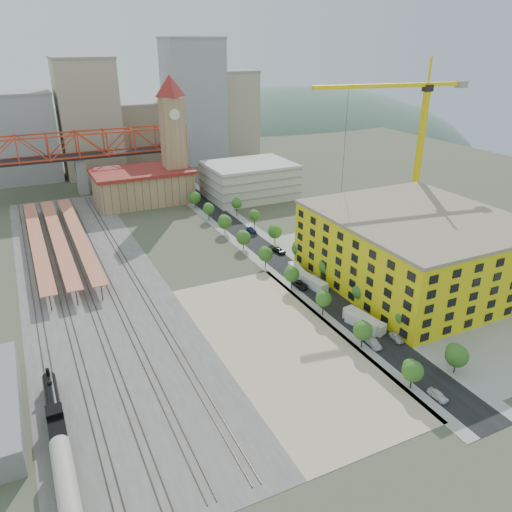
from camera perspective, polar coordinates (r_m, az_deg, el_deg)
name	(u,v)px	position (r m, az deg, el deg)	size (l,w,h in m)	color
ground	(239,281)	(134.61, -1.96, -2.91)	(400.00, 400.00, 0.00)	#474C38
ballast_strip	(91,281)	(141.77, -18.36, -2.74)	(36.00, 165.00, 0.06)	#605E59
dirt_lot	(282,344)	(108.56, 2.98, -9.99)	(28.00, 67.00, 0.06)	tan
street_asphalt	(267,251)	(153.16, 1.22, 0.52)	(12.00, 170.00, 0.06)	black
sidewalk_west	(250,255)	(150.93, -0.64, 0.16)	(3.00, 170.00, 0.04)	gray
sidewalk_east	(282,248)	(155.56, 3.03, 0.86)	(3.00, 170.00, 0.04)	gray
construction_pad	(420,279)	(143.12, 18.19, -2.46)	(50.00, 90.00, 0.06)	gray
rail_tracks	(84,282)	(141.57, -19.09, -2.83)	(26.56, 160.00, 0.18)	#382B23
platform_canopies	(58,237)	(165.31, -21.71, 2.04)	(16.00, 80.00, 4.12)	#D47351
station_hall	(143,186)	(204.28, -12.80, 7.86)	(38.00, 24.00, 13.10)	tan
clock_tower	(172,127)	(200.99, -9.54, 14.30)	(12.00, 12.00, 52.00)	tan
parking_garage	(249,180)	(206.06, -0.76, 8.67)	(34.00, 26.00, 14.00)	silver
truss_bridge	(78,149)	(220.50, -19.71, 11.48)	(94.00, 9.60, 25.60)	gray
construction_building	(415,249)	(137.46, 17.76, 0.80)	(44.60, 50.60, 18.80)	yellow
street_trees	(282,264)	(145.10, 3.02, -0.88)	(15.40, 124.40, 8.00)	#205B1B
skyline	(135,121)	(261.44, -13.71, 14.76)	(133.00, 46.00, 60.00)	#9EA0A3
distant_hills	(160,229)	(406.71, -10.96, 3.06)	(647.00, 264.00, 227.00)	#4C6B59
locomotive	(54,408)	(95.92, -22.10, -15.75)	(2.67, 20.59, 5.15)	black
coach	(67,490)	(80.31, -20.76, -23.74)	(2.95, 17.16, 5.39)	#27391F
tower_crane	(413,129)	(168.32, 17.48, 13.68)	(51.41, 9.73, 55.24)	yellow
site_trailer_a	(365,323)	(115.85, 12.39, -7.48)	(2.50, 9.51, 2.60)	silver
site_trailer_b	(363,320)	(116.47, 12.09, -7.21)	(2.69, 10.24, 2.80)	silver
site_trailer_c	(313,283)	(131.67, 6.50, -3.06)	(2.52, 9.58, 2.62)	silver
site_trailer_d	(298,272)	(137.61, 4.80, -1.79)	(2.36, 8.98, 2.46)	silver
car_0	(438,395)	(99.43, 20.06, -14.72)	(1.66, 4.12, 1.40)	silver
car_1	(373,343)	(110.12, 13.24, -9.68)	(1.62, 4.65, 1.53)	gray
car_2	(300,285)	(131.51, 5.07, -3.31)	(2.40, 5.20, 1.45)	black
car_3	(242,239)	(161.14, -1.56, 2.01)	(2.21, 5.44, 1.58)	#1B264F
car_4	(396,337)	(113.41, 15.75, -8.95)	(1.65, 4.09, 1.39)	silver
car_5	(316,278)	(135.93, 6.82, -2.48)	(1.43, 4.09, 1.35)	#97979C
car_6	(279,251)	(152.07, 2.68, 0.59)	(2.24, 4.85, 1.35)	black
car_7	(251,230)	(168.56, -0.54, 2.98)	(1.97, 4.85, 1.41)	navy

